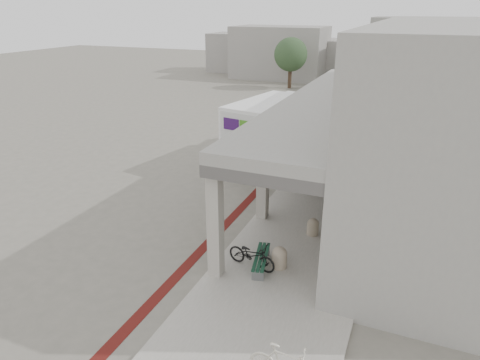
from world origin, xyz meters
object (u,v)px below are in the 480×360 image
at_px(fedex_truck, 277,126).
at_px(bicycle_black, 252,255).
at_px(bench, 261,259).
at_px(utility_cabinet, 342,215).

distance_m(fedex_truck, bicycle_black, 10.76).
bearing_deg(bench, bicycle_black, -172.88).
xyz_separation_m(bench, utility_cabinet, (1.78, 3.40, 0.24)).
relative_size(bench, utility_cabinet, 1.62).
height_order(fedex_truck, utility_cabinet, fedex_truck).
relative_size(fedex_truck, bicycle_black, 4.86).
bearing_deg(fedex_truck, bench, -63.14).
xyz_separation_m(fedex_truck, bench, (2.91, -10.27, -1.31)).
height_order(fedex_truck, bicycle_black, fedex_truck).
distance_m(bench, utility_cabinet, 3.85).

